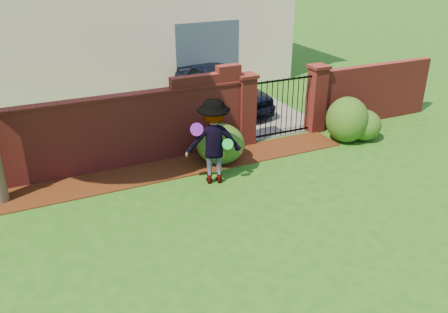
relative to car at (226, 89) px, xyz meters
name	(u,v)px	position (x,y,z in m)	size (l,w,h in m)	color
ground	(228,246)	(-3.11, -6.67, -0.70)	(80.00, 80.00, 0.01)	#245A16
mulch_bed	(128,177)	(-4.06, -3.33, -0.68)	(11.10, 1.08, 0.03)	#3A190A
brick_wall	(70,138)	(-5.12, -2.67, 0.23)	(8.70, 0.31, 2.16)	maroon
brick_wall_return	(372,93)	(3.49, -2.67, 0.16)	(4.00, 0.25, 1.70)	maroon
pillar_left	(246,109)	(-0.71, -2.67, 0.26)	(0.50, 0.50, 1.88)	maroon
pillar_right	(316,98)	(1.49, -2.67, 0.26)	(0.50, 0.50, 1.88)	maroon
iron_gate	(282,107)	(0.39, -2.67, 0.16)	(1.78, 0.03, 1.60)	black
driveway	(220,97)	(0.39, 1.33, -0.69)	(3.20, 8.00, 0.01)	slate
car	(226,89)	(0.00, 0.00, 0.00)	(1.64, 4.08, 1.39)	black
shrub_left	(220,144)	(-1.78, -3.44, -0.22)	(1.17, 1.17, 0.95)	#1E4F17
shrub_middle	(347,120)	(1.80, -3.66, -0.08)	(1.11, 1.11, 1.22)	#1E4F17
shrub_right	(364,125)	(2.30, -3.77, -0.28)	(0.93, 0.93, 0.83)	#1E4F17
man	(214,142)	(-2.35, -4.32, 0.27)	(1.24, 0.71, 1.92)	gray
frisbee_purple	(197,129)	(-2.73, -4.33, 0.63)	(0.28, 0.28, 0.03)	purple
frisbee_green	(228,144)	(-2.14, -4.59, 0.29)	(0.24, 0.24, 0.02)	#1CD54B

